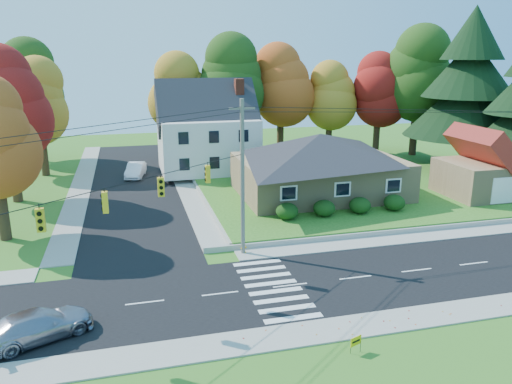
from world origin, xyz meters
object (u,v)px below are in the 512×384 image
ranch_house (319,163)px  white_car (136,170)px  fire_hydrant (244,249)px  silver_sedan (38,325)px

ranch_house → white_car: (-15.66, 12.56, -2.49)m
ranch_house → white_car: bearing=141.3°
ranch_house → white_car: size_ratio=3.17×
white_car → fire_hydrant: (6.21, -23.32, -0.44)m
ranch_house → fire_hydrant: ranch_house is taller
ranch_house → silver_sedan: 27.83m
ranch_house → silver_sedan: size_ratio=3.01×
ranch_house → silver_sedan: ranch_house is taller
ranch_house → fire_hydrant: (-9.45, -10.76, -2.92)m
fire_hydrant → ranch_house: bearing=48.7°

